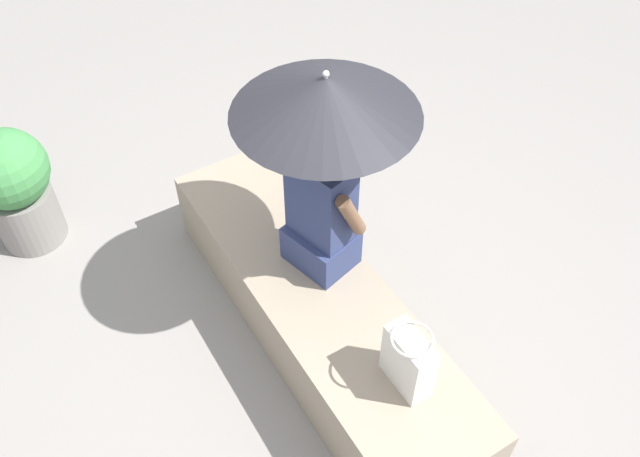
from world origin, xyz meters
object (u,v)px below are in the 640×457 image
Objects in this scene: person_seated at (321,209)px; handbag_black at (409,360)px; parasol at (326,96)px; planter_near at (14,185)px.

person_seated is 0.87m from handbag_black.
parasol is 1.23m from handbag_black.
parasol is at bearing 42.43° from planter_near.
parasol reaches higher than planter_near.
person_seated is 1.09× the size of planter_near.
person_seated is at bearing -55.39° from parasol.
parasol is at bearing 173.76° from handbag_black.
planter_near is at bearing -139.07° from person_seated.
handbag_black is at bearing 27.86° from planter_near.
person_seated is at bearing 40.93° from planter_near.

